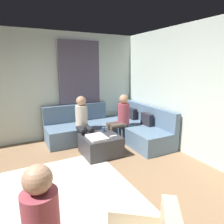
% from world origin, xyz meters
% --- Properties ---
extents(ground_plane, '(6.00, 6.00, 0.10)m').
position_xyz_m(ground_plane, '(0.00, 0.00, -0.05)').
color(ground_plane, '#8C6B4C').
extents(wall_back, '(6.00, 0.12, 2.70)m').
position_xyz_m(wall_back, '(0.00, 2.94, 1.35)').
color(wall_back, silver).
rests_on(wall_back, ground_plane).
extents(wall_left, '(0.12, 6.00, 2.70)m').
position_xyz_m(wall_left, '(-2.94, 0.00, 1.35)').
color(wall_left, silver).
rests_on(wall_left, ground_plane).
extents(curtain_panel, '(0.06, 1.10, 2.50)m').
position_xyz_m(curtain_panel, '(-2.84, 1.30, 1.25)').
color(curtain_panel, '#595166').
rests_on(curtain_panel, ground_plane).
extents(area_rug, '(2.60, 2.20, 0.01)m').
position_xyz_m(area_rug, '(-0.20, 0.10, 0.01)').
color(area_rug, beige).
rests_on(area_rug, ground_plane).
extents(sectional_couch, '(2.10, 2.55, 0.87)m').
position_xyz_m(sectional_couch, '(-2.08, 1.88, 0.28)').
color(sectional_couch, slate).
rests_on(sectional_couch, ground_plane).
extents(ottoman, '(0.76, 0.76, 0.42)m').
position_xyz_m(ottoman, '(-1.41, 1.23, 0.21)').
color(ottoman, '#333338').
rests_on(ottoman, ground_plane).
extents(folded_blanket, '(0.44, 0.36, 0.04)m').
position_xyz_m(folded_blanket, '(-1.31, 1.11, 0.44)').
color(folded_blanket, white).
rests_on(folded_blanket, ottoman).
extents(coffee_mug, '(0.08, 0.08, 0.10)m').
position_xyz_m(coffee_mug, '(-1.63, 1.41, 0.47)').
color(coffee_mug, '#334C72').
rests_on(coffee_mug, ottoman).
extents(game_remote, '(0.05, 0.15, 0.02)m').
position_xyz_m(game_remote, '(-1.23, 1.45, 0.43)').
color(game_remote, white).
rests_on(game_remote, ottoman).
extents(person_on_couch_back, '(0.30, 0.60, 1.20)m').
position_xyz_m(person_on_couch_back, '(-1.79, 1.93, 0.66)').
color(person_on_couch_back, brown).
rests_on(person_on_couch_back, ground_plane).
extents(person_on_couch_side, '(0.60, 0.30, 1.20)m').
position_xyz_m(person_on_couch_side, '(-1.93, 1.04, 0.66)').
color(person_on_couch_side, black).
rests_on(person_on_couch_side, ground_plane).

